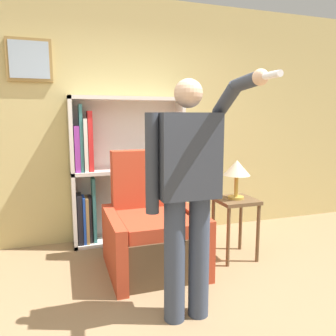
{
  "coord_description": "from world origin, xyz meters",
  "views": [
    {
      "loc": [
        -0.68,
        -1.84,
        1.45
      ],
      "look_at": [
        0.13,
        0.62,
        1.05
      ],
      "focal_mm": 35.0,
      "sensor_mm": 36.0,
      "label": 1
    }
  ],
  "objects": [
    {
      "name": "person_standing",
      "position": [
        0.14,
        0.21,
        0.97
      ],
      "size": [
        0.56,
        0.78,
        1.71
      ],
      "color": "#384256",
      "rests_on": "ground_plane"
    },
    {
      "name": "wall_back",
      "position": [
        -0.01,
        2.03,
        1.4
      ],
      "size": [
        8.0,
        0.11,
        2.8
      ],
      "color": "tan",
      "rests_on": "ground_plane"
    },
    {
      "name": "bookcase",
      "position": [
        -0.09,
        1.87,
        0.81
      ],
      "size": [
        1.29,
        0.28,
        1.68
      ],
      "color": "silver",
      "rests_on": "ground_plane"
    },
    {
      "name": "side_table",
      "position": [
        1.0,
        1.03,
        0.5
      ],
      "size": [
        0.39,
        0.39,
        0.63
      ],
      "color": "brown",
      "rests_on": "ground_plane"
    },
    {
      "name": "armchair",
      "position": [
        0.13,
        1.1,
        0.35
      ],
      "size": [
        0.86,
        0.88,
        1.12
      ],
      "color": "#4C3823",
      "rests_on": "ground_plane"
    },
    {
      "name": "table_lamp",
      "position": [
        1.0,
        1.03,
        0.93
      ],
      "size": [
        0.27,
        0.27,
        0.4
      ],
      "color": "gold",
      "rests_on": "side_table"
    }
  ]
}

